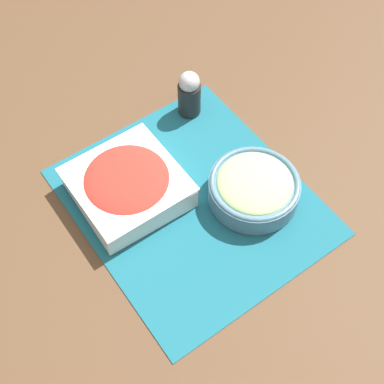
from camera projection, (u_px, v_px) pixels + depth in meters
ground_plane at (192, 202)px, 1.01m from camera, size 3.00×3.00×0.00m
placemat at (192, 201)px, 1.01m from camera, size 0.46×0.40×0.00m
tomato_bowl at (128, 185)px, 0.99m from camera, size 0.19×0.19×0.06m
cucumber_bowl at (254, 187)px, 0.99m from camera, size 0.17×0.17×0.06m
pepper_shaker at (189, 93)px, 1.09m from camera, size 0.05×0.05×0.10m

